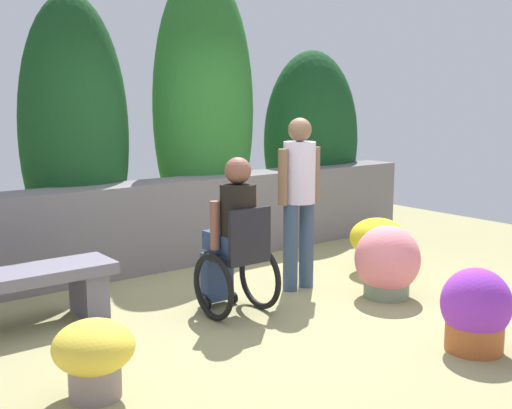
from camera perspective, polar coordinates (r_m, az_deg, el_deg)
ground_plane at (r=5.64m, az=1.43°, el=-9.17°), size 10.10×10.10×0.00m
stone_retaining_wall at (r=6.98m, az=-7.95°, el=-1.66°), size 6.82×0.48×0.93m
hedge_backdrop at (r=7.44m, az=-8.34°, el=6.63°), size 6.84×1.02×3.31m
stone_bench at (r=5.36m, az=-21.09°, el=-7.27°), size 1.65×0.46×0.47m
person_in_wheelchair at (r=5.35m, az=-1.94°, el=-3.29°), size 0.53×0.66×1.33m
person_standing_companion at (r=6.00m, az=3.86°, el=1.12°), size 0.49×0.30×1.62m
flower_pot_purple_near at (r=4.09m, az=-14.21°, el=-12.78°), size 0.50×0.50×0.49m
flower_pot_terracotta_by_wall at (r=6.82m, az=10.77°, el=-3.25°), size 0.58×0.58×0.57m
flower_pot_red_accent at (r=4.92m, az=18.95°, el=-8.98°), size 0.50×0.50×0.61m
flower_pot_small_foreground at (r=5.98m, az=11.59°, el=-5.17°), size 0.60×0.60×0.66m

